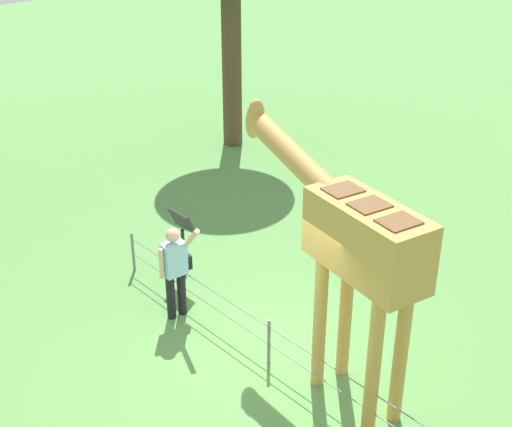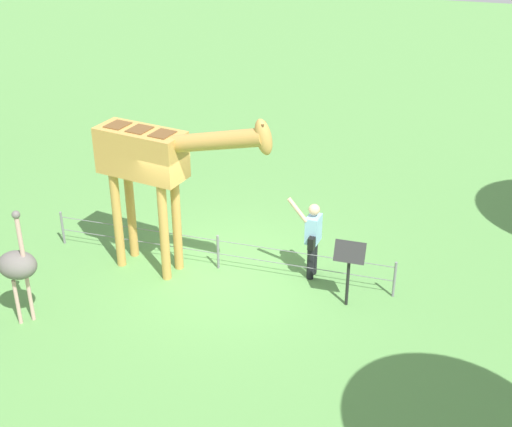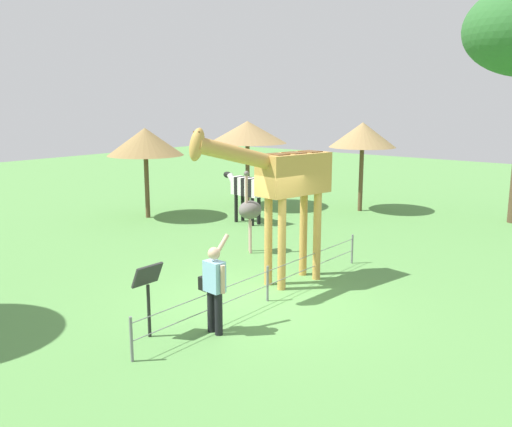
{
  "view_description": "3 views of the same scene",
  "coord_description": "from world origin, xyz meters",
  "px_view_note": "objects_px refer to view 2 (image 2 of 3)",
  "views": [
    {
      "loc": [
        -5.86,
        5.71,
        6.54
      ],
      "look_at": [
        0.51,
        -0.12,
        2.18
      ],
      "focal_mm": 48.98,
      "sensor_mm": 36.0,
      "label": 1
    },
    {
      "loc": [
        4.24,
        -11.37,
        7.59
      ],
      "look_at": [
        0.98,
        -0.53,
        1.7
      ],
      "focal_mm": 49.78,
      "sensor_mm": 36.0,
      "label": 2
    },
    {
      "loc": [
        8.62,
        6.78,
        4.07
      ],
      "look_at": [
        -0.3,
        -0.45,
        1.73
      ],
      "focal_mm": 39.01,
      "sensor_mm": 36.0,
      "label": 3
    }
  ],
  "objects_px": {
    "giraffe": "(154,163)",
    "info_sign": "(349,261)",
    "visitor": "(313,236)",
    "ostrich": "(18,265)"
  },
  "relations": [
    {
      "from": "giraffe",
      "to": "info_sign",
      "type": "height_order",
      "value": "giraffe"
    },
    {
      "from": "giraffe",
      "to": "ostrich",
      "type": "height_order",
      "value": "giraffe"
    },
    {
      "from": "giraffe",
      "to": "info_sign",
      "type": "xyz_separation_m",
      "value": [
        3.77,
        -0.14,
        -1.39
      ]
    },
    {
      "from": "visitor",
      "to": "ostrich",
      "type": "relative_size",
      "value": 0.76
    },
    {
      "from": "giraffe",
      "to": "info_sign",
      "type": "relative_size",
      "value": 2.76
    },
    {
      "from": "ostrich",
      "to": "info_sign",
      "type": "distance_m",
      "value": 5.81
    },
    {
      "from": "giraffe",
      "to": "ostrich",
      "type": "distance_m",
      "value": 3.05
    },
    {
      "from": "giraffe",
      "to": "visitor",
      "type": "height_order",
      "value": "giraffe"
    },
    {
      "from": "ostrich",
      "to": "info_sign",
      "type": "xyz_separation_m",
      "value": [
        5.38,
        2.17,
        -0.23
      ]
    },
    {
      "from": "giraffe",
      "to": "ostrich",
      "type": "relative_size",
      "value": 1.62
    }
  ]
}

